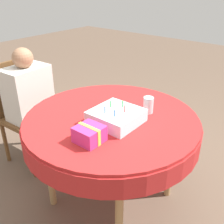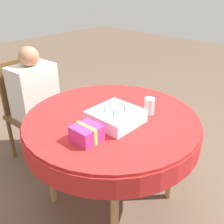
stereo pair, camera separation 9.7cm
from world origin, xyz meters
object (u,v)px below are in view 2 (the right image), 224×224
drinking_glass (149,106)px  birthday_cake (116,117)px  gift_box (87,133)px  chair (31,107)px  person (36,95)px

drinking_glass → birthday_cake: bearing=161.0°
drinking_glass → gift_box: size_ratio=0.74×
chair → birthday_cake: size_ratio=3.22×
person → birthday_cake: person is taller
chair → birthday_cake: (0.01, -1.06, 0.29)m
gift_box → birthday_cake: bearing=3.8°
drinking_glass → chair: bearing=102.6°
birthday_cake → chair: bearing=90.3°
chair → gift_box: bearing=-107.2°
birthday_cake → drinking_glass: birthday_cake is taller
person → drinking_glass: size_ratio=9.56×
person → birthday_cake: 0.97m
birthday_cake → gift_box: size_ratio=1.90×
birthday_cake → person: bearing=90.0°
person → drinking_glass: 1.08m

